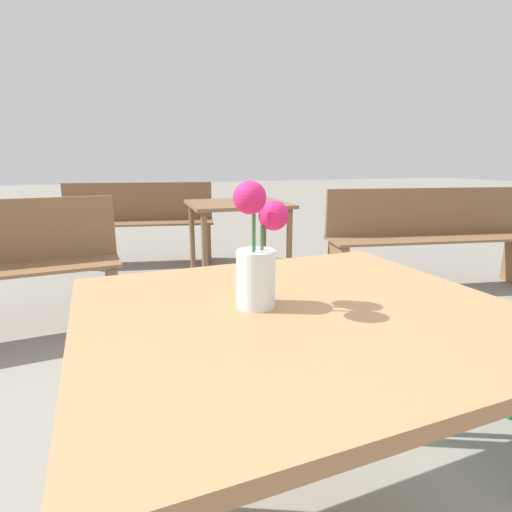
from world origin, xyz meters
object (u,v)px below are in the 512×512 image
(bench_middle, at_px, (139,220))
(table_back, at_px, (237,214))
(table_front, at_px, (298,346))
(flower_vase, at_px, (257,257))
(bench_far, at_px, (430,233))

(bench_middle, relative_size, table_back, 1.79)
(table_front, xyz_separation_m, flower_vase, (-0.09, 0.04, 0.21))
(table_back, bearing_deg, bench_middle, 130.67)
(flower_vase, relative_size, bench_middle, 0.18)
(table_front, relative_size, bench_far, 0.55)
(flower_vase, xyz_separation_m, bench_middle, (-0.07, 3.57, -0.41))
(bench_far, bearing_deg, table_back, 152.61)
(bench_middle, bearing_deg, flower_vase, -88.94)
(bench_middle, distance_m, bench_far, 2.86)
(table_front, relative_size, flower_vase, 3.52)
(bench_far, distance_m, table_back, 1.68)
(bench_middle, bearing_deg, table_back, -49.33)
(table_front, xyz_separation_m, bench_middle, (-0.16, 3.61, -0.19))
(bench_middle, height_order, bench_far, same)
(table_front, height_order, table_back, table_front)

